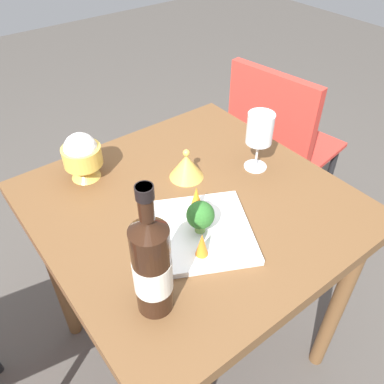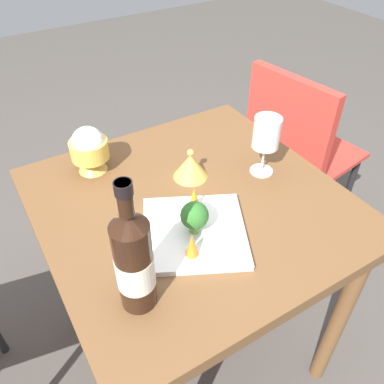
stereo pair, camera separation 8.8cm
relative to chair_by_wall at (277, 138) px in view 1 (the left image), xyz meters
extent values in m
plane|color=#4C4742|center=(0.30, -0.70, -0.53)|extent=(8.00, 8.00, 0.00)
cube|color=brown|center=(0.30, -0.70, 0.20)|extent=(0.79, 0.79, 0.04)
cylinder|color=brown|center=(-0.03, -1.03, -0.17)|extent=(0.05, 0.05, 0.71)
cylinder|color=brown|center=(-0.03, -0.36, -0.17)|extent=(0.05, 0.05, 0.71)
cylinder|color=brown|center=(0.64, -0.36, -0.17)|extent=(0.05, 0.05, 0.71)
cube|color=red|center=(-0.02, 0.10, -0.09)|extent=(0.46, 0.46, 0.02)
cube|color=red|center=(0.01, -0.08, 0.12)|extent=(0.40, 0.10, 0.40)
cylinder|color=black|center=(-0.21, 0.24, -0.31)|extent=(0.03, 0.03, 0.43)
cylinder|color=black|center=(0.13, 0.30, -0.31)|extent=(0.03, 0.03, 0.43)
cylinder|color=black|center=(-0.16, -0.09, -0.31)|extent=(0.03, 0.03, 0.43)
cylinder|color=black|center=(0.18, -0.04, -0.31)|extent=(0.03, 0.03, 0.43)
cylinder|color=black|center=(0.52, -0.95, 0.33)|extent=(0.07, 0.07, 0.22)
cone|color=black|center=(0.52, -0.95, 0.46)|extent=(0.07, 0.07, 0.03)
cylinder|color=black|center=(0.52, -0.95, 0.51)|extent=(0.03, 0.03, 0.07)
cylinder|color=black|center=(0.52, -0.95, 0.53)|extent=(0.03, 0.03, 0.02)
cylinder|color=silver|center=(0.52, -0.95, 0.32)|extent=(0.08, 0.08, 0.08)
cylinder|color=white|center=(0.30, -0.45, 0.23)|extent=(0.07, 0.07, 0.00)
cylinder|color=white|center=(0.30, -0.45, 0.27)|extent=(0.01, 0.01, 0.08)
cylinder|color=white|center=(0.30, -0.45, 0.36)|extent=(0.08, 0.08, 0.09)
cone|color=gold|center=(0.03, -0.88, 0.25)|extent=(0.08, 0.08, 0.04)
cylinder|color=gold|center=(0.03, -0.88, 0.30)|extent=(0.11, 0.11, 0.05)
sphere|color=white|center=(0.03, -0.88, 0.32)|extent=(0.09, 0.09, 0.09)
cone|color=gold|center=(0.21, -0.65, 0.26)|extent=(0.10, 0.10, 0.07)
sphere|color=gold|center=(0.21, -0.65, 0.31)|extent=(0.02, 0.02, 0.02)
cube|color=white|center=(0.41, -0.76, 0.23)|extent=(0.34, 0.34, 0.02)
cylinder|color=#729E4C|center=(0.42, -0.76, 0.25)|extent=(0.03, 0.03, 0.03)
sphere|color=#2D6B28|center=(0.42, -0.76, 0.29)|extent=(0.07, 0.07, 0.07)
cone|color=orange|center=(0.35, -0.72, 0.28)|extent=(0.03, 0.03, 0.07)
cone|color=orange|center=(0.48, -0.80, 0.27)|extent=(0.03, 0.03, 0.06)
camera|label=1|loc=(0.94, -1.19, 0.94)|focal=37.11mm
camera|label=2|loc=(0.99, -1.11, 0.94)|focal=37.11mm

